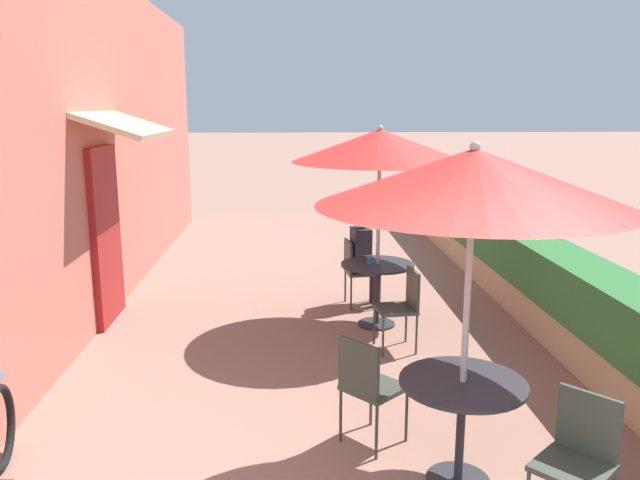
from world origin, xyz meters
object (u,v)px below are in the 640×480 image
cafe_chair_mid_left (356,267)px  cafe_chair_mid_right (403,303)px  patio_umbrella_mid (380,146)px  cafe_chair_near_right (368,382)px  seated_patron_mid_left (365,254)px  patio_table_near (462,406)px  patio_umbrella_near (474,178)px  cafe_chair_near_left (579,453)px  coffee_cup_mid (370,260)px  patio_table_mid (377,279)px

cafe_chair_mid_left → cafe_chair_mid_right: (0.33, -1.51, 0.00)m
patio_umbrella_mid → cafe_chair_mid_right: 1.78m
cafe_chair_mid_right → cafe_chair_near_right: bearing=155.5°
seated_patron_mid_left → cafe_chair_mid_right: (0.22, -1.52, -0.17)m
patio_table_near → patio_umbrella_near: patio_umbrella_near is taller
patio_umbrella_near → cafe_chair_mid_right: 2.91m
patio_table_near → cafe_chair_near_right: (-0.57, 0.52, -0.05)m
cafe_chair_mid_left → cafe_chair_mid_right: size_ratio=1.00×
cafe_chair_near_left → cafe_chair_near_right: 1.54m
patio_umbrella_near → cafe_chair_near_right: patio_umbrella_near is taller
patio_table_near → seated_patron_mid_left: (-0.18, 3.95, 0.12)m
cafe_chair_near_left → coffee_cup_mid: 3.78m
patio_umbrella_near → patio_table_mid: size_ratio=2.74×
patio_table_near → cafe_chair_near_right: 0.77m
cafe_chair_near_right → cafe_chair_mid_left: (0.28, 3.42, 0.00)m
cafe_chair_near_left → cafe_chair_near_right: size_ratio=1.00×
cafe_chair_near_left → coffee_cup_mid: bearing=-30.1°
patio_umbrella_near → patio_umbrella_mid: bearing=92.3°
patio_umbrella_mid → patio_umbrella_near: bearing=-87.7°
patio_umbrella_near → patio_table_mid: bearing=92.3°
patio_umbrella_near → patio_table_mid: patio_umbrella_near is taller
cafe_chair_mid_right → cafe_chair_near_left: bearing=-176.5°
cafe_chair_near_left → patio_umbrella_mid: bearing=-31.5°
cafe_chair_near_right → patio_umbrella_mid: 3.14m
patio_table_mid → cafe_chair_mid_left: 0.77m
cafe_chair_near_left → patio_table_mid: 3.77m
cafe_chair_near_left → cafe_chair_mid_left: same height
patio_umbrella_near → cafe_chair_near_left: (0.57, -0.52, -1.60)m
patio_table_mid → patio_umbrella_mid: patio_umbrella_mid is taller
patio_table_mid → seated_patron_mid_left: 0.78m
patio_umbrella_mid → cafe_chair_mid_right: size_ratio=2.70×
cafe_chair_near_left → cafe_chair_mid_left: (-0.87, 4.46, 0.00)m
patio_table_near → patio_table_mid: same height
cafe_chair_near_right → cafe_chair_mid_right: same height
patio_umbrella_near → cafe_chair_near_right: (-0.57, 0.52, -1.60)m
patio_table_near → cafe_chair_mid_right: size_ratio=0.98×
patio_table_near → patio_table_mid: bearing=92.3°
cafe_chair_near_right → coffee_cup_mid: bearing=130.2°
cafe_chair_mid_right → coffee_cup_mid: cafe_chair_mid_right is taller
patio_table_near → cafe_chair_mid_left: 3.95m
cafe_chair_near_left → patio_table_near: bearing=5.7°
patio_umbrella_near → coffee_cup_mid: bearing=93.9°
patio_table_near → cafe_chair_mid_right: (0.04, 2.43, -0.05)m
patio_table_near → seated_patron_mid_left: bearing=92.7°
patio_umbrella_mid → patio_table_near: bearing=-87.7°
cafe_chair_mid_left → seated_patron_mid_left: bearing=90.0°
cafe_chair_near_left → patio_umbrella_mid: size_ratio=0.37×
cafe_chair_near_right → seated_patron_mid_left: seated_patron_mid_left is taller
patio_umbrella_near → seated_patron_mid_left: 4.21m
cafe_chair_near_right → patio_umbrella_mid: patio_umbrella_mid is taller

